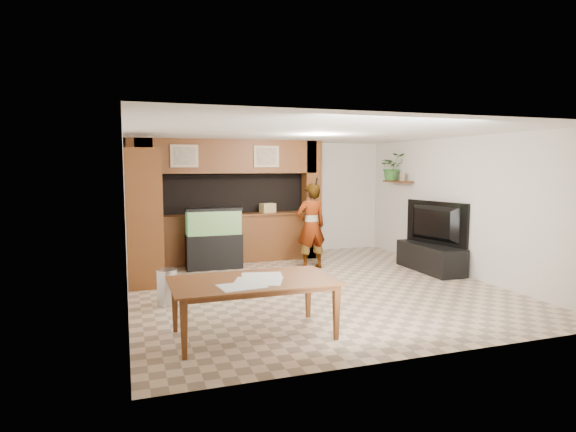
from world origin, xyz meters
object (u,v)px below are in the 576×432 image
object	(u,v)px
aquarium	(214,239)
dining_table	(255,309)
pantry_cabinet	(144,217)
television	(431,223)
person	(311,226)

from	to	relation	value
aquarium	dining_table	distance (m)	4.03
pantry_cabinet	television	xyz separation A→B (m)	(5.35, -0.72, -0.24)
pantry_cabinet	television	world-z (taller)	pantry_cabinet
person	dining_table	world-z (taller)	person
person	dining_table	distance (m)	4.04
pantry_cabinet	dining_table	size ratio (longest dim) A/B	1.19
aquarium	person	bearing A→B (deg)	-16.81
dining_table	pantry_cabinet	bearing A→B (deg)	109.33
aquarium	pantry_cabinet	bearing A→B (deg)	-147.13
aquarium	person	size ratio (longest dim) A/B	0.72
aquarium	television	bearing A→B (deg)	-20.95
person	television	bearing A→B (deg)	150.58
pantry_cabinet	person	world-z (taller)	pantry_cabinet
aquarium	person	world-z (taller)	person
dining_table	television	bearing A→B (deg)	29.54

